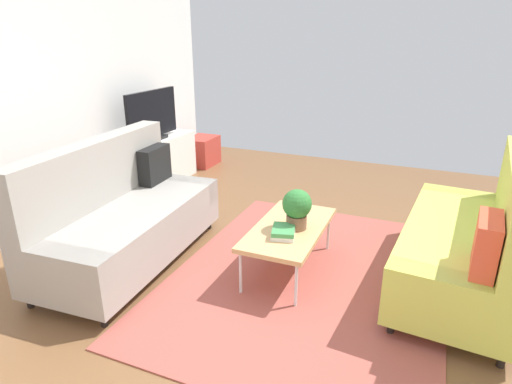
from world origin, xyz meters
The scene contains 16 objects.
ground_plane centered at (0.00, 0.00, 0.00)m, with size 7.68×7.68×0.00m, color brown.
wall_far centered at (0.00, 2.80, 1.45)m, with size 6.40×0.12×2.90m, color white.
area_rug centered at (0.13, -0.14, 0.01)m, with size 2.90×2.20×0.01m, color #9E4C42.
couch_beige centered at (-0.21, 1.48, 0.44)m, with size 1.95×0.95×1.10m.
couch_green centered at (0.46, -1.35, 0.44)m, with size 1.96×1.00×1.10m.
coffee_table centered at (0.18, 0.06, 0.39)m, with size 1.10×0.56×0.42m.
tv_console centered at (1.62, 2.46, 0.32)m, with size 1.40×0.44×0.64m, color silver.
tv centered at (1.62, 2.44, 0.95)m, with size 1.00×0.20×0.64m.
storage_trunk centered at (2.72, 2.36, 0.22)m, with size 0.52×0.40×0.44m, color #B2382D.
potted_plant centered at (0.17, 0.00, 0.61)m, with size 0.25×0.25×0.34m.
table_book_0 centered at (-0.01, 0.05, 0.44)m, with size 0.24×0.18×0.03m, color silver.
table_book_1 centered at (-0.01, 0.05, 0.47)m, with size 0.24×0.18×0.04m, color #3F8C4C.
vase_0 centered at (1.04, 2.51, 0.72)m, with size 0.13×0.13×0.16m, color #B24C4C.
bottle_0 centered at (1.23, 2.42, 0.72)m, with size 0.06×0.06×0.17m, color purple.
bottle_1 centered at (1.34, 2.42, 0.75)m, with size 0.04×0.04×0.23m, color silver.
bottle_2 centered at (1.43, 2.42, 0.73)m, with size 0.05×0.05×0.18m, color red.
Camera 1 is at (-3.00, -0.97, 1.98)m, focal length 30.17 mm.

